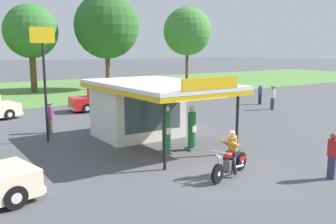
{
  "coord_description": "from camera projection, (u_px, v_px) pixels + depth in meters",
  "views": [
    {
      "loc": [
        -8.34,
        -9.49,
        4.24
      ],
      "look_at": [
        1.01,
        4.21,
        1.4
      ],
      "focal_mm": 38.95,
      "sensor_mm": 36.0,
      "label": 1
    }
  ],
  "objects": [
    {
      "name": "motorcycle_with_rider",
      "position": [
        231.0,
        157.0,
        12.3
      ],
      "size": [
        2.25,
        0.95,
        1.58
      ],
      "color": "black",
      "rests_on": "ground"
    },
    {
      "name": "parked_car_back_row_left",
      "position": [
        193.0,
        91.0,
        31.89
      ],
      "size": [
        5.45,
        2.2,
        1.42
      ],
      "color": "#7AC6D1",
      "rests_on": "ground"
    },
    {
      "name": "bystander_strolling_foreground",
      "position": [
        50.0,
        117.0,
        18.71
      ],
      "size": [
        0.34,
        0.34,
        1.54
      ],
      "color": "brown",
      "rests_on": "ground"
    },
    {
      "name": "tree_oak_centre",
      "position": [
        187.0,
        31.0,
        44.09
      ],
      "size": [
        5.8,
        5.8,
        9.35
      ],
      "color": "brown",
      "rests_on": "ground"
    },
    {
      "name": "gas_pump_nearside",
      "position": [
        166.0,
        132.0,
        14.76
      ],
      "size": [
        0.44,
        0.44,
        2.04
      ],
      "color": "slate",
      "rests_on": "ground"
    },
    {
      "name": "bystander_leaning_by_kiosk",
      "position": [
        332.0,
        155.0,
        11.99
      ],
      "size": [
        0.34,
        0.34,
        1.56
      ],
      "color": "#2D3351",
      "rests_on": "ground"
    },
    {
      "name": "ground_plane",
      "position": [
        211.0,
        169.0,
        13.08
      ],
      "size": [
        300.0,
        300.0,
        0.0
      ],
      "primitive_type": "plane",
      "color": "#4C4C51"
    },
    {
      "name": "bystander_admiring_sedan",
      "position": [
        260.0,
        94.0,
        28.55
      ],
      "size": [
        0.35,
        0.35,
        1.58
      ],
      "color": "black",
      "rests_on": "ground"
    },
    {
      "name": "parked_car_back_row_far_left",
      "position": [
        106.0,
        100.0,
        26.09
      ],
      "size": [
        5.4,
        2.16,
        1.57
      ],
      "color": "red",
      "rests_on": "ground"
    },
    {
      "name": "tree_oak_right",
      "position": [
        107.0,
        28.0,
        38.88
      ],
      "size": [
        6.9,
        6.9,
        10.18
      ],
      "color": "brown",
      "rests_on": "ground"
    },
    {
      "name": "grass_verge_strip",
      "position": [
        19.0,
        91.0,
        37.5
      ],
      "size": [
        120.0,
        24.0,
        0.01
      ],
      "primitive_type": "cube",
      "color": "#56843D",
      "rests_on": "ground"
    },
    {
      "name": "gas_pump_offside",
      "position": [
        192.0,
        130.0,
        15.51
      ],
      "size": [
        0.44,
        0.44,
        1.9
      ],
      "color": "slate",
      "rests_on": "ground"
    },
    {
      "name": "tree_oak_left",
      "position": [
        29.0,
        33.0,
        36.02
      ],
      "size": [
        5.3,
        5.3,
        8.7
      ],
      "color": "brown",
      "rests_on": "ground"
    },
    {
      "name": "roadside_pole_sign",
      "position": [
        44.0,
        65.0,
        16.45
      ],
      "size": [
        1.1,
        0.12,
        5.24
      ],
      "color": "black",
      "rests_on": "ground"
    },
    {
      "name": "bystander_chatting_near_pumps",
      "position": [
        273.0,
        97.0,
        26.05
      ],
      "size": [
        0.37,
        0.37,
        1.67
      ],
      "color": "#2D3351",
      "rests_on": "ground"
    },
    {
      "name": "service_station_kiosk",
      "position": [
        143.0,
        104.0,
        17.45
      ],
      "size": [
        4.45,
        7.23,
        3.26
      ],
      "color": "silver",
      "rests_on": "ground"
    }
  ]
}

